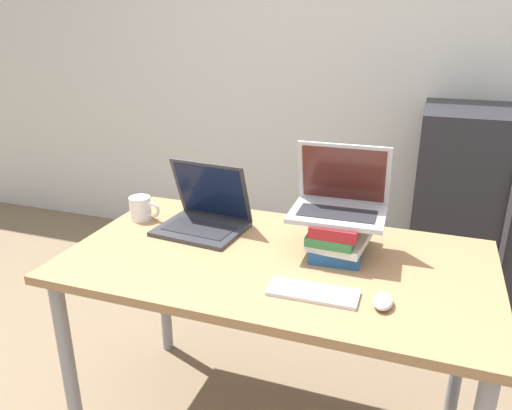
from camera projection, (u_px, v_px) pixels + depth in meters
The scene contains 9 objects.
wall_back at pixel (362, 47), 2.95m from camera, with size 8.00×0.05×2.70m.
desk at pixel (276, 279), 1.71m from camera, with size 1.42×0.78×0.76m.
laptop_left at pixel (204, 216), 1.90m from camera, with size 0.33×0.29×0.26m.
book_stack at pixel (339, 234), 1.70m from camera, with size 0.20×0.29×0.14m.
laptop_on_books at pixel (340, 200), 1.68m from camera, with size 0.32×0.24×0.24m.
wireless_keyboard at pixel (313, 292), 1.46m from camera, with size 0.27×0.11×0.01m.
mouse at pixel (383, 301), 1.40m from camera, with size 0.06×0.10×0.03m.
mug at pixel (141, 208), 1.98m from camera, with size 0.13×0.08×0.09m.
mini_fridge at pixel (465, 210), 2.68m from camera, with size 0.54×0.61×1.09m.
Camera 1 is at (0.44, -1.06, 1.52)m, focal length 35.00 mm.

